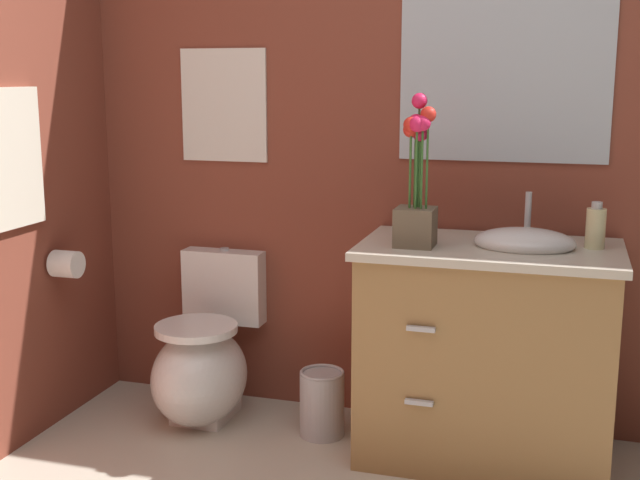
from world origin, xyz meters
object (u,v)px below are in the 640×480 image
object	(u,v)px
toilet	(204,363)
wall_poster	(224,105)
vanity_cabinet	(487,350)
wall_mirror	(504,70)
hanging_towel	(15,158)
toilet_paper_roll	(66,264)
flower_vase	(416,191)
trash_bin	(322,403)
soap_bottle	(596,227)

from	to	relation	value
toilet	wall_poster	size ratio (longest dim) A/B	1.45
vanity_cabinet	wall_mirror	bearing A→B (deg)	90.55
hanging_towel	toilet_paper_roll	bearing A→B (deg)	74.63
flower_vase	hanging_towel	size ratio (longest dim) A/B	1.05
trash_bin	toilet_paper_roll	world-z (taller)	toilet_paper_roll
flower_vase	wall_poster	bearing A→B (deg)	157.02
soap_bottle	trash_bin	xyz separation A→B (m)	(-1.00, -0.05, -0.76)
flower_vase	wall_mirror	bearing A→B (deg)	55.89
toilet	wall_poster	bearing A→B (deg)	90.00
vanity_cabinet	flower_vase	bearing A→B (deg)	-161.19
vanity_cabinet	hanging_towel	distance (m)	1.90
trash_bin	wall_mirror	bearing A→B (deg)	24.12
toilet	trash_bin	size ratio (longest dim) A/B	2.54
flower_vase	hanging_towel	xyz separation A→B (m)	(-1.46, -0.28, 0.10)
trash_bin	wall_mirror	distance (m)	1.49
soap_bottle	hanging_towel	bearing A→B (deg)	-168.40
flower_vase	trash_bin	world-z (taller)	flower_vase
hanging_towel	toilet_paper_roll	distance (m)	0.49
soap_bottle	toilet_paper_roll	size ratio (longest dim) A/B	1.52
wall_poster	toilet	bearing A→B (deg)	-90.00
soap_bottle	wall_poster	xyz separation A→B (m)	(-1.52, 0.24, 0.40)
vanity_cabinet	hanging_towel	world-z (taller)	hanging_towel
vanity_cabinet	toilet	bearing A→B (deg)	178.70
trash_bin	hanging_towel	distance (m)	1.52
soap_bottle	vanity_cabinet	bearing A→B (deg)	-170.81
flower_vase	soap_bottle	bearing A→B (deg)	13.36
toilet_paper_roll	trash_bin	bearing A→B (deg)	9.77
wall_poster	toilet_paper_roll	size ratio (longest dim) A/B	4.31
toilet	vanity_cabinet	world-z (taller)	vanity_cabinet
toilet_paper_roll	hanging_towel	bearing A→B (deg)	-105.37
vanity_cabinet	wall_poster	xyz separation A→B (m)	(-1.17, 0.29, 0.88)
flower_vase	soap_bottle	xyz separation A→B (m)	(0.62, 0.15, -0.13)
trash_bin	toilet_paper_roll	distance (m)	1.18
flower_vase	hanging_towel	bearing A→B (deg)	-169.15
toilet	wall_poster	distance (m)	1.09
toilet	soap_bottle	bearing A→B (deg)	1.18
toilet	hanging_towel	distance (m)	1.12
toilet	flower_vase	world-z (taller)	flower_vase
toilet	trash_bin	distance (m)	0.53
wall_mirror	trash_bin	bearing A→B (deg)	-155.88
vanity_cabinet	trash_bin	distance (m)	0.70
hanging_towel	toilet_paper_roll	xyz separation A→B (m)	(0.06, 0.20, -0.45)
wall_mirror	hanging_towel	size ratio (longest dim) A/B	1.54
toilet	flower_vase	bearing A→B (deg)	-7.30
soap_bottle	hanging_towel	distance (m)	2.14
wall_mirror	toilet_paper_roll	distance (m)	1.90
toilet	soap_bottle	xyz separation A→B (m)	(1.52, 0.03, 0.66)
wall_poster	hanging_towel	size ratio (longest dim) A/B	0.91
soap_bottle	wall_mirror	world-z (taller)	wall_mirror
trash_bin	wall_mirror	size ratio (longest dim) A/B	0.34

